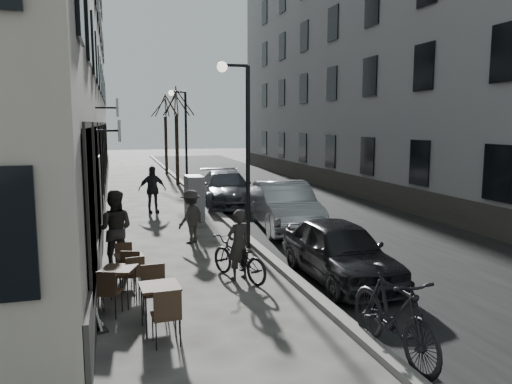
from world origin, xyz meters
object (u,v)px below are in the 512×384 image
utility_cabinet (194,198)px  tree_far (165,105)px  streetlamp_near (242,135)px  moped (393,314)px  pedestrian_mid (191,217)px  pedestrian_far (152,190)px  car_far (226,188)px  streetlamp_far (183,129)px  bistro_set_a (160,303)px  sign_board (92,306)px  bistro_set_c (129,268)px  pedestrian_near (114,229)px  bicycle (238,258)px  car_near (340,250)px  tree_near (176,101)px  car_mid (284,206)px  bistro_set_b (119,282)px

utility_cabinet → tree_far: bearing=86.8°
streetlamp_near → moped: (0.52, -6.99, -2.49)m
pedestrian_mid → moped: (1.81, -7.99, -0.11)m
pedestrian_far → car_far: pedestrian_far is taller
streetlamp_near → moped: size_ratio=2.28×
pedestrian_mid → moped: pedestrian_mid is taller
streetlamp_far → moped: streetlamp_far is taller
tree_far → bistro_set_a: size_ratio=3.56×
streetlamp_near → streetlamp_far: 12.00m
sign_board → pedestrian_mid: bearing=50.3°
bistro_set_c → utility_cabinet: (2.52, 7.10, 0.38)m
tree_far → pedestrian_near: tree_far is taller
pedestrian_near → pedestrian_mid: 2.93m
streetlamp_far → bicycle: bearing=-93.1°
utility_cabinet → pedestrian_near: 6.20m
car_near → moped: (-0.85, -3.60, -0.01)m
tree_near → pedestrian_far: (-2.06, -8.67, -3.75)m
tree_near → moped: 22.35m
tree_near → car_mid: tree_near is taller
car_far → moped: car_far is taller
bistro_set_b → car_mid: (5.33, 5.67, 0.32)m
car_far → moped: (-0.65, -14.34, -0.04)m
tree_far → pedestrian_near: size_ratio=3.00×
streetlamp_near → pedestrian_near: size_ratio=2.68×
pedestrian_mid → pedestrian_far: bearing=-127.3°
bistro_set_c → car_near: size_ratio=0.36×
streetlamp_far → sign_board: bearing=-103.0°
pedestrian_far → car_near: pedestrian_far is taller
bistro_set_c → sign_board: bearing=-116.7°
streetlamp_near → car_near: bearing=-68.0°
pedestrian_near → moped: 7.18m
bistro_set_b → bistro_set_a: bearing=-45.2°
tree_far → car_mid: 19.45m
pedestrian_near → pedestrian_mid: (2.14, 2.00, -0.17)m
bicycle → tree_far: bearing=-116.2°
bistro_set_b → car_near: 4.75m
bicycle → moped: bearing=82.9°
bistro_set_a → pedestrian_near: (-0.71, 4.04, 0.47)m
streetlamp_near → bistro_set_b: 5.65m
tree_near → tree_far: 6.00m
bistro_set_b → car_far: (4.55, 10.98, 0.27)m
tree_near → car_mid: 13.67m
streetlamp_far → pedestrian_near: (-3.43, -13.00, -2.21)m
car_far → car_near: bearing=-84.8°
tree_near → streetlamp_far: bearing=-91.4°
bicycle → pedestrian_mid: pedestrian_mid is taller
utility_cabinet → pedestrian_near: (-2.80, -5.53, 0.15)m
streetlamp_far → bistro_set_b: streetlamp_far is taller
tree_far → utility_cabinet: tree_far is taller
bistro_set_a → bistro_set_b: size_ratio=1.05×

